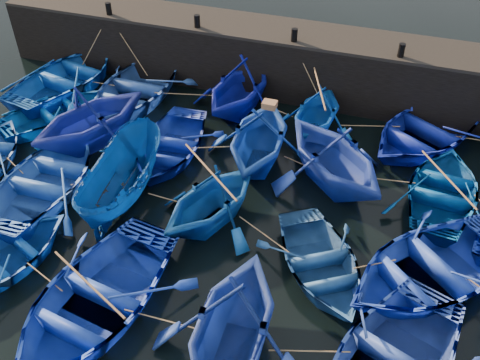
% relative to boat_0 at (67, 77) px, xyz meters
% --- Properties ---
extents(ground, '(120.00, 120.00, 0.00)m').
position_rel_boat_0_xyz_m(ground, '(9.16, -7.45, -0.59)').
color(ground, black).
rests_on(ground, ground).
extents(quay_wall, '(26.00, 2.50, 2.50)m').
position_rel_boat_0_xyz_m(quay_wall, '(9.16, 3.05, 0.66)').
color(quay_wall, black).
rests_on(quay_wall, ground).
extents(quay_top, '(26.00, 2.50, 0.12)m').
position_rel_boat_0_xyz_m(quay_top, '(9.16, 3.05, 1.97)').
color(quay_top, black).
rests_on(quay_top, quay_wall).
extents(bollard_0, '(0.24, 0.24, 0.50)m').
position_rel_boat_0_xyz_m(bollard_0, '(1.16, 2.15, 2.28)').
color(bollard_0, black).
rests_on(bollard_0, quay_top).
extents(bollard_1, '(0.24, 0.24, 0.50)m').
position_rel_boat_0_xyz_m(bollard_1, '(5.16, 2.15, 2.28)').
color(bollard_1, black).
rests_on(bollard_1, quay_top).
extents(bollard_2, '(0.24, 0.24, 0.50)m').
position_rel_boat_0_xyz_m(bollard_2, '(9.16, 2.15, 2.28)').
color(bollard_2, black).
rests_on(bollard_2, quay_top).
extents(bollard_3, '(0.24, 0.24, 0.50)m').
position_rel_boat_0_xyz_m(bollard_3, '(13.16, 2.15, 2.28)').
color(bollard_3, black).
rests_on(bollard_3, quay_top).
extents(boat_0, '(5.15, 6.42, 1.19)m').
position_rel_boat_0_xyz_m(boat_0, '(0.00, 0.00, 0.00)').
color(boat_0, '#0C44A1').
rests_on(boat_0, ground).
extents(boat_1, '(4.21, 5.77, 1.17)m').
position_rel_boat_0_xyz_m(boat_1, '(3.13, 0.04, -0.01)').
color(boat_1, '#264B92').
rests_on(boat_1, ground).
extents(boat_2, '(4.40, 4.91, 2.31)m').
position_rel_boat_0_xyz_m(boat_2, '(7.46, 0.66, 0.56)').
color(boat_2, '#0B1793').
rests_on(boat_2, ground).
extents(boat_3, '(3.41, 3.88, 1.93)m').
position_rel_boat_0_xyz_m(boat_3, '(10.67, 0.13, 0.37)').
color(boat_3, blue).
rests_on(boat_3, ground).
extents(boat_4, '(6.28, 6.79, 1.15)m').
position_rel_boat_0_xyz_m(boat_4, '(14.59, 0.76, -0.02)').
color(boat_4, navy).
rests_on(boat_4, ground).
extents(boat_6, '(4.93, 5.39, 0.91)m').
position_rel_boat_0_xyz_m(boat_6, '(0.94, -2.38, -0.14)').
color(boat_6, '#054C9B').
rests_on(boat_6, ground).
extents(boat_7, '(5.56, 5.88, 2.44)m').
position_rel_boat_0_xyz_m(boat_7, '(3.17, -3.21, 0.63)').
color(boat_7, navy).
rests_on(boat_7, ground).
extents(boat_8, '(3.62, 4.85, 0.96)m').
position_rel_boat_0_xyz_m(boat_8, '(6.05, -2.96, -0.11)').
color(boat_8, '#142EAC').
rests_on(boat_8, ground).
extents(boat_9, '(4.24, 4.82, 2.38)m').
position_rel_boat_0_xyz_m(boat_9, '(9.23, -2.39, 0.60)').
color(boat_9, '#123EA0').
rests_on(boat_9, ground).
extents(boat_10, '(6.19, 6.16, 2.47)m').
position_rel_boat_0_xyz_m(boat_10, '(11.84, -2.65, 0.64)').
color(boat_10, '#1B379C').
rests_on(boat_10, ground).
extents(boat_11, '(3.67, 4.86, 0.95)m').
position_rel_boat_0_xyz_m(boat_11, '(15.40, -2.40, -0.12)').
color(boat_11, navy).
rests_on(boat_11, ground).
extents(boat_14, '(3.98, 5.46, 1.11)m').
position_rel_boat_0_xyz_m(boat_14, '(3.14, -6.07, -0.04)').
color(boat_14, blue).
rests_on(boat_14, ground).
extents(boat_15, '(2.09, 4.79, 1.81)m').
position_rel_boat_0_xyz_m(boat_15, '(5.69, -5.64, 0.31)').
color(boat_15, navy).
rests_on(boat_15, ground).
extents(boat_16, '(4.53, 4.83, 2.04)m').
position_rel_boat_0_xyz_m(boat_16, '(8.75, -5.71, 0.43)').
color(boat_16, '#0A458F').
rests_on(boat_16, ground).
extents(boat_17, '(4.76, 5.11, 0.86)m').
position_rel_boat_0_xyz_m(boat_17, '(12.32, -6.63, -0.16)').
color(boat_17, navy).
rests_on(boat_17, ground).
extents(boat_18, '(6.63, 6.73, 1.14)m').
position_rel_boat_0_xyz_m(boat_18, '(15.16, -5.95, -0.02)').
color(boat_18, blue).
rests_on(boat_18, ground).
extents(boat_21, '(4.41, 5.10, 0.89)m').
position_rel_boat_0_xyz_m(boat_21, '(3.87, -9.32, -0.15)').
color(boat_21, '#0B4194').
rests_on(boat_21, ground).
extents(boat_22, '(4.84, 6.21, 1.18)m').
position_rel_boat_0_xyz_m(boat_22, '(7.11, -9.84, -0.00)').
color(boat_22, blue).
rests_on(boat_22, ground).
extents(boat_23, '(4.06, 4.65, 2.35)m').
position_rel_boat_0_xyz_m(boat_23, '(10.86, -9.78, 0.58)').
color(boat_23, navy).
rests_on(boat_23, ground).
extents(wooden_crate, '(0.45, 0.37, 0.21)m').
position_rel_boat_0_xyz_m(wooden_crate, '(9.53, -2.39, 1.90)').
color(wooden_crate, '#946540').
rests_on(wooden_crate, boat_9).
extents(mooring_ropes, '(18.20, 11.93, 2.10)m').
position_rel_boat_0_xyz_m(mooring_ropes, '(9.17, -2.45, 0.29)').
color(mooring_ropes, tan).
rests_on(mooring_ropes, ground).
extents(loose_oars, '(10.54, 12.04, 1.15)m').
position_rel_boat_0_xyz_m(loose_oars, '(10.48, -4.46, 0.96)').
color(loose_oars, '#99724C').
rests_on(loose_oars, ground).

